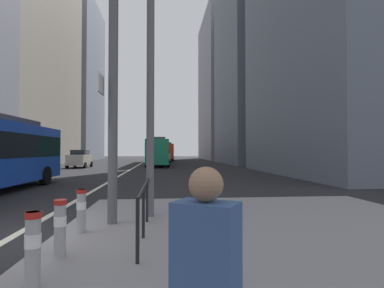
% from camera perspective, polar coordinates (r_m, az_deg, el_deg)
% --- Properties ---
extents(ground_plane, '(160.00, 160.00, 0.00)m').
position_cam_1_polar(ground_plane, '(27.00, -12.24, -5.16)').
color(ground_plane, black).
extents(median_island, '(9.00, 10.00, 0.15)m').
position_cam_1_polar(median_island, '(6.44, 16.67, -17.02)').
color(median_island, gray).
rests_on(median_island, ground).
extents(lane_centre_line, '(0.20, 80.00, 0.01)m').
position_cam_1_polar(lane_centre_line, '(36.93, -10.40, -4.11)').
color(lane_centre_line, beige).
rests_on(lane_centre_line, ground).
extents(office_tower_left_mid, '(10.40, 22.82, 37.93)m').
position_cam_1_polar(office_tower_left_mid, '(49.22, -29.77, 19.24)').
color(office_tower_left_mid, gray).
rests_on(office_tower_left_mid, ground).
extents(office_tower_left_far, '(10.30, 17.56, 32.95)m').
position_cam_1_polar(office_tower_left_far, '(70.00, -21.62, 10.86)').
color(office_tower_left_far, slate).
rests_on(office_tower_left_far, ground).
extents(office_tower_right_mid, '(10.10, 16.38, 48.38)m').
position_cam_1_polar(office_tower_right_mid, '(50.72, 12.10, 24.88)').
color(office_tower_right_mid, slate).
rests_on(office_tower_right_mid, ground).
extents(office_tower_right_far, '(10.02, 20.57, 31.40)m').
position_cam_1_polar(office_tower_right_far, '(68.43, 6.43, 10.40)').
color(office_tower_right_far, gray).
rests_on(office_tower_right_far, ground).
extents(city_bus_red_receding, '(2.73, 11.79, 3.40)m').
position_cam_1_polar(city_bus_red_receding, '(37.74, -6.45, -1.29)').
color(city_bus_red_receding, '#198456').
rests_on(city_bus_red_receding, ground).
extents(city_bus_red_distant, '(2.70, 11.51, 3.40)m').
position_cam_1_polar(city_bus_red_distant, '(58.88, -4.86, -1.30)').
color(city_bus_red_distant, red).
rests_on(city_bus_red_distant, ground).
extents(car_oncoming_mid, '(2.04, 4.20, 1.94)m').
position_cam_1_polar(car_oncoming_mid, '(35.49, -20.28, -2.58)').
color(car_oncoming_mid, '#B2A899').
rests_on(car_oncoming_mid, ground).
extents(car_receding_near, '(2.08, 4.44, 1.94)m').
position_cam_1_polar(car_receding_near, '(47.18, -6.87, -2.32)').
color(car_receding_near, '#232838').
rests_on(car_receding_near, ground).
extents(car_receding_far, '(2.08, 4.27, 1.94)m').
position_cam_1_polar(car_receding_far, '(49.16, -5.18, -2.28)').
color(car_receding_far, silver).
rests_on(car_receding_far, ground).
extents(traffic_signal_gantry, '(7.11, 0.65, 6.00)m').
position_cam_1_polar(traffic_signal_gantry, '(8.37, -31.74, 15.08)').
color(traffic_signal_gantry, '#515156').
rests_on(traffic_signal_gantry, median_island).
extents(street_lamp_post, '(5.50, 0.32, 8.00)m').
position_cam_1_polar(street_lamp_post, '(8.65, -7.77, 22.25)').
color(street_lamp_post, '#56565B').
rests_on(street_lamp_post, median_island).
extents(bollard_left, '(0.20, 0.20, 0.93)m').
position_cam_1_polar(bollard_left, '(4.39, -27.67, -16.49)').
color(bollard_left, '#99999E').
rests_on(bollard_left, median_island).
extents(bollard_right, '(0.20, 0.20, 0.89)m').
position_cam_1_polar(bollard_right, '(5.45, -23.49, -13.69)').
color(bollard_right, '#99999E').
rests_on(bollard_right, median_island).
extents(bollard_back, '(0.20, 0.20, 0.88)m').
position_cam_1_polar(bollard_back, '(6.80, -20.04, -11.28)').
color(bollard_back, '#99999E').
rests_on(bollard_back, median_island).
extents(pedestrian_railing, '(0.06, 4.09, 0.98)m').
position_cam_1_polar(pedestrian_railing, '(6.70, -8.73, -9.50)').
color(pedestrian_railing, black).
rests_on(pedestrian_railing, median_island).
extents(pedestrian_waiting, '(0.45, 0.40, 1.58)m').
position_cam_1_polar(pedestrian_waiting, '(2.00, 2.65, -25.05)').
color(pedestrian_waiting, black).
rests_on(pedestrian_waiting, median_island).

